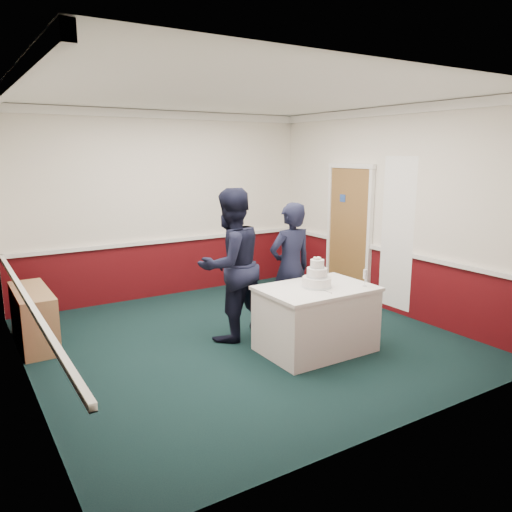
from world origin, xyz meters
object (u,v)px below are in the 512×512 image
cake_table (316,318)px  person_man (231,265)px  sideboard (34,317)px  cake_knife (326,291)px  champagne_flute (365,275)px  wedding_cake (317,278)px  person_woman (290,268)px

cake_table → person_man: person_man is taller
sideboard → cake_knife: cake_knife is taller
cake_table → champagne_flute: champagne_flute is taller
cake_table → cake_knife: cake_knife is taller
champagne_flute → wedding_cake: bearing=150.8°
cake_table → cake_knife: size_ratio=6.00×
cake_knife → person_man: size_ratio=0.11×
sideboard → wedding_cake: 3.51m
sideboard → champagne_flute: (3.34, -2.28, 0.58)m
wedding_cake → sideboard: bearing=144.8°
person_man → cake_table: bearing=115.9°
sideboard → person_man: bearing=-26.7°
wedding_cake → champagne_flute: size_ratio=1.78×
wedding_cake → person_woman: (0.13, 0.70, -0.04)m
sideboard → wedding_cake: wedding_cake is taller
champagne_flute → person_woman: size_ratio=0.12×
cake_table → cake_knife: (-0.03, -0.20, 0.39)m
champagne_flute → sideboard: bearing=145.7°
person_man → champagne_flute: bearing=124.1°
cake_knife → person_man: 1.28m
sideboard → champagne_flute: size_ratio=5.85×
cake_knife → champagne_flute: (0.53, -0.08, 0.14)m
cake_knife → champagne_flute: champagne_flute is taller
wedding_cake → person_woman: person_woman is taller
wedding_cake → champagne_flute: bearing=-29.2°
wedding_cake → champagne_flute: 0.57m
person_woman → cake_knife: bearing=80.6°
person_woman → wedding_cake: bearing=80.3°
champagne_flute → person_man: person_man is taller
sideboard → cake_knife: bearing=-38.1°
wedding_cake → person_man: person_man is taller
cake_table → cake_knife: bearing=-98.5°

